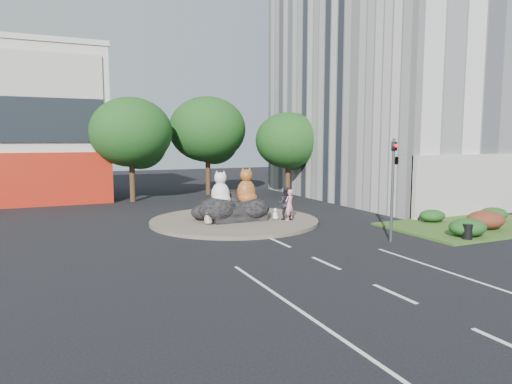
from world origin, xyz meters
TOP-DOWN VIEW (x-y plane):
  - ground at (0.00, 0.00)m, footprint 120.00×120.00m
  - roundabout_island at (0.00, 10.00)m, footprint 10.00×10.00m
  - rock_plinth at (0.00, 10.00)m, footprint 3.20×2.60m
  - grass_verge at (12.00, 3.00)m, footprint 10.00×6.00m
  - tree_left at (-3.93, 22.06)m, footprint 6.46×6.46m
  - tree_mid at (3.07, 24.06)m, footprint 6.84×6.84m
  - tree_right at (9.07, 20.06)m, footprint 5.70×5.70m
  - hedge_near_green at (9.00, 1.00)m, footprint 2.00×1.60m
  - hedge_red at (11.50, 2.00)m, footprint 2.20×1.76m
  - hedge_mid_green at (14.00, 3.50)m, footprint 1.80×1.44m
  - hedge_back_green at (10.50, 4.80)m, footprint 1.60×1.28m
  - traffic_light at (5.10, 2.00)m, footprint 0.44×1.24m
  - street_lamp at (12.82, 8.00)m, footprint 2.34×0.22m
  - cat_white at (-0.94, 9.79)m, footprint 1.50×1.40m
  - cat_tabby at (0.69, 9.76)m, footprint 1.36×1.19m
  - kitten_calico at (-1.96, 9.04)m, footprint 0.61×0.56m
  - kitten_white at (2.18, 8.88)m, footprint 0.56×0.56m
  - pedestrian_pink at (2.81, 8.30)m, footprint 0.79×0.69m
  - pedestrian_dark at (2.71, 8.60)m, footprint 1.19×1.13m
  - litter_bin at (8.45, 0.52)m, footprint 0.59×0.59m

SIDE VIEW (x-z plane):
  - ground at x=0.00m, z-range 0.00..0.00m
  - grass_verge at x=12.00m, z-range 0.00..0.12m
  - roundabout_island at x=0.00m, z-range 0.00..0.20m
  - hedge_back_green at x=10.50m, z-range 0.12..0.84m
  - litter_bin at x=8.45m, z-range 0.12..0.86m
  - hedge_mid_green at x=14.00m, z-range 0.12..0.93m
  - kitten_white at x=2.18m, z-range 0.20..0.91m
  - hedge_near_green at x=9.00m, z-range 0.12..1.02m
  - hedge_red at x=11.50m, z-range 0.12..1.11m
  - kitten_calico at x=-1.96m, z-range 0.20..1.06m
  - rock_plinth at x=0.00m, z-range 0.20..1.10m
  - pedestrian_pink at x=2.81m, z-range 0.20..2.03m
  - pedestrian_dark at x=2.71m, z-range 0.20..2.14m
  - cat_white at x=-0.94m, z-range 1.10..3.16m
  - cat_tabby at x=0.69m, z-range 1.10..3.31m
  - traffic_light at x=5.10m, z-range 1.12..6.12m
  - street_lamp at x=12.82m, z-range 0.52..8.58m
  - tree_right at x=9.07m, z-range 0.98..8.28m
  - tree_left at x=-3.93m, z-range 1.11..9.38m
  - tree_mid at x=3.07m, z-range 1.18..9.94m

